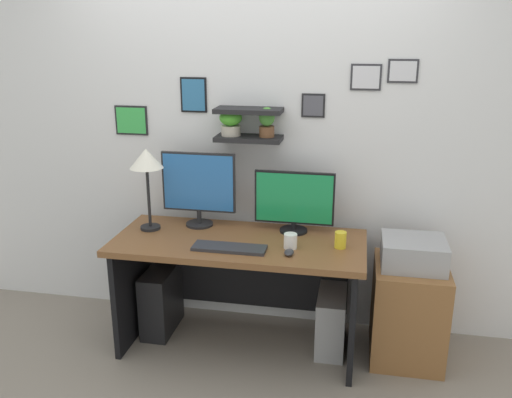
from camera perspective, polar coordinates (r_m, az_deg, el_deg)
The scene contains 14 objects.
ground_plane at distance 3.72m, azimuth -1.72°, elevation -15.13°, with size 8.00×8.00×0.00m, color gray.
back_wall_assembly at distance 3.62m, azimuth -0.40°, elevation 7.14°, with size 4.40×0.24×2.70m.
desk at distance 3.50m, azimuth -1.61°, elevation -7.24°, with size 1.57×0.68×0.75m.
monitor_left at distance 3.56m, azimuth -6.08°, elevation 1.33°, with size 0.49×0.18×0.49m.
monitor_right at distance 3.45m, azimuth 4.06°, elevation -0.24°, with size 0.51×0.18×0.40m.
keyboard at distance 3.23m, azimuth -2.83°, elevation -5.17°, with size 0.44×0.14×0.02m, color #2D2D33.
computer_mouse at distance 3.15m, azimuth 3.51°, elevation -5.65°, with size 0.06×0.09×0.03m, color #2D2D33.
desk_lamp at distance 3.49m, azimuth -11.48°, elevation 3.72°, with size 0.21×0.21×0.54m.
coffee_mug at distance 3.24m, azimuth 3.66°, elevation -4.45°, with size 0.08×0.08×0.09m, color white.
pen_cup at distance 3.28m, azimuth 8.91°, elevation -4.28°, with size 0.07×0.07×0.10m, color yellow.
drawer_cabinet at distance 3.59m, azimuth 15.73°, elevation -11.31°, with size 0.44×0.50×0.62m, color brown.
printer at distance 3.42m, azimuth 16.27°, elevation -5.46°, with size 0.38×0.34×0.17m, color #9E9EA3.
computer_tower_left at distance 3.84m, azimuth -9.96°, elevation -10.44°, with size 0.18×0.40×0.45m, color black.
computer_tower_right at distance 3.63m, azimuth 7.95°, elevation -12.59°, with size 0.18×0.40×0.39m, color #99999E.
Camera 1 is at (0.70, -3.05, 2.00)m, focal length 37.90 mm.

